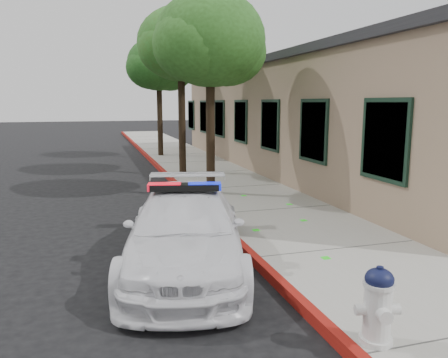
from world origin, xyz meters
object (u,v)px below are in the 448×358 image
clapboard_building (333,117)px  street_tree_near (210,44)px  fire_hydrant (378,305)px  street_tree_far (159,67)px  street_tree_mid (181,48)px  police_car (185,230)px

clapboard_building → street_tree_near: 7.33m
fire_hydrant → clapboard_building: bearing=75.9°
fire_hydrant → street_tree_near: 8.98m
fire_hydrant → street_tree_near: bearing=101.5°
fire_hydrant → street_tree_far: street_tree_far is taller
street_tree_mid → police_car: bearing=-101.1°
police_car → street_tree_mid: size_ratio=0.81×
police_car → street_tree_mid: bearing=92.2°
clapboard_building → street_tree_far: size_ratio=3.74×
street_tree_far → fire_hydrant: bearing=-91.2°
street_tree_near → clapboard_building: bearing=31.5°
street_tree_far → clapboard_building: bearing=-44.1°
police_car → clapboard_building: bearing=61.7°
street_tree_near → street_tree_mid: size_ratio=0.93×
police_car → street_tree_mid: street_tree_mid is taller
street_tree_near → street_tree_far: 9.44m
fire_hydrant → street_tree_mid: street_tree_mid is taller
street_tree_near → police_car: bearing=-109.4°
clapboard_building → police_car: clapboard_building is taller
street_tree_mid → street_tree_far: 5.36m
police_car → fire_hydrant: 3.39m
clapboard_building → police_car: 11.83m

